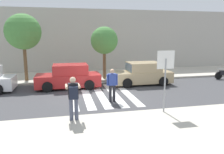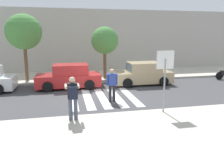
# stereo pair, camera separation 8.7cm
# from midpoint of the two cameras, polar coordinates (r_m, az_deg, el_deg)

# --- Properties ---
(ground_plane) EXTENTS (120.00, 120.00, 0.00)m
(ground_plane) POSITION_cam_midpoint_polar(r_m,az_deg,el_deg) (12.57, -3.08, -4.87)
(ground_plane) COLOR #424244
(sidewalk_near) EXTENTS (60.00, 6.00, 0.14)m
(sidewalk_near) POSITION_cam_midpoint_polar(r_m,az_deg,el_deg) (6.93, 5.70, -18.14)
(sidewalk_near) COLOR beige
(sidewalk_near) RESTS_ON ground
(sidewalk_far) EXTENTS (60.00, 4.80, 0.14)m
(sidewalk_far) POSITION_cam_midpoint_polar(r_m,az_deg,el_deg) (18.35, -6.12, 0.39)
(sidewalk_far) COLOR beige
(sidewalk_far) RESTS_ON ground
(building_facade_far) EXTENTS (56.00, 4.00, 5.73)m
(building_facade_far) POSITION_cam_midpoint_polar(r_m,az_deg,el_deg) (22.43, -7.52, 9.47)
(building_facade_far) COLOR #ADA89E
(building_facade_far) RESTS_ON ground
(crosswalk_stripe_0) EXTENTS (0.44, 5.20, 0.01)m
(crosswalk_stripe_0) POSITION_cam_midpoint_polar(r_m,az_deg,el_deg) (12.62, -10.44, -4.96)
(crosswalk_stripe_0) COLOR silver
(crosswalk_stripe_0) RESTS_ON ground
(crosswalk_stripe_1) EXTENTS (0.44, 5.20, 0.01)m
(crosswalk_stripe_1) POSITION_cam_midpoint_polar(r_m,az_deg,el_deg) (12.67, -6.81, -4.79)
(crosswalk_stripe_1) COLOR silver
(crosswalk_stripe_1) RESTS_ON ground
(crosswalk_stripe_2) EXTENTS (0.44, 5.20, 0.01)m
(crosswalk_stripe_2) POSITION_cam_midpoint_polar(r_m,az_deg,el_deg) (12.76, -3.22, -4.61)
(crosswalk_stripe_2) COLOR silver
(crosswalk_stripe_2) RESTS_ON ground
(crosswalk_stripe_3) EXTENTS (0.44, 5.20, 0.01)m
(crosswalk_stripe_3) POSITION_cam_midpoint_polar(r_m,az_deg,el_deg) (12.91, 0.29, -4.41)
(crosswalk_stripe_3) COLOR silver
(crosswalk_stripe_3) RESTS_ON ground
(crosswalk_stripe_4) EXTENTS (0.44, 5.20, 0.01)m
(crosswalk_stripe_4) POSITION_cam_midpoint_polar(r_m,az_deg,el_deg) (13.10, 3.72, -4.20)
(crosswalk_stripe_4) COLOR silver
(crosswalk_stripe_4) RESTS_ON ground
(stop_sign) EXTENTS (0.76, 0.08, 2.65)m
(stop_sign) POSITION_cam_midpoint_polar(r_m,az_deg,el_deg) (9.42, 13.52, 2.36)
(stop_sign) COLOR gray
(stop_sign) RESTS_ON sidewalk_near
(photographer_with_backpack) EXTENTS (0.60, 0.85, 1.72)m
(photographer_with_backpack) POSITION_cam_midpoint_polar(r_m,az_deg,el_deg) (8.53, -10.35, -4.61)
(photographer_with_backpack) COLOR #474C60
(photographer_with_backpack) RESTS_ON sidewalk_near
(pedestrian_crossing) EXTENTS (0.58, 0.26, 1.72)m
(pedestrian_crossing) POSITION_cam_midpoint_polar(r_m,az_deg,el_deg) (11.22, -0.18, -1.66)
(pedestrian_crossing) COLOR #232328
(pedestrian_crossing) RESTS_ON ground
(parked_car_red) EXTENTS (4.10, 1.92, 1.55)m
(parked_car_red) POSITION_cam_midpoint_polar(r_m,az_deg,el_deg) (14.50, -11.36, 0.02)
(parked_car_red) COLOR red
(parked_car_red) RESTS_ON ground
(parked_car_tan) EXTENTS (4.10, 1.92, 1.55)m
(parked_car_tan) POSITION_cam_midpoint_polar(r_m,az_deg,el_deg) (15.41, 7.68, 0.78)
(parked_car_tan) COLOR tan
(parked_car_tan) RESTS_ON ground
(street_tree_west) EXTENTS (2.50, 2.50, 4.75)m
(street_tree_west) POSITION_cam_midpoint_polar(r_m,az_deg,el_deg) (16.84, -22.34, 10.82)
(street_tree_west) COLOR brown
(street_tree_west) RESTS_ON sidewalk_far
(street_tree_center) EXTENTS (2.03, 2.03, 3.89)m
(street_tree_center) POSITION_cam_midpoint_polar(r_m,az_deg,el_deg) (16.45, -2.19, 9.45)
(street_tree_center) COLOR brown
(street_tree_center) RESTS_ON sidewalk_far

